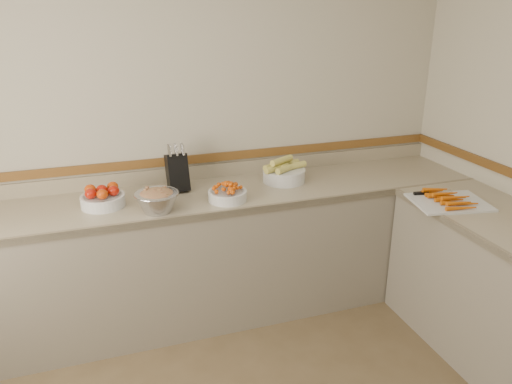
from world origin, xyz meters
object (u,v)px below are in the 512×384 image
object	(u,v)px
corn_bowl	(284,173)
knife_block	(177,172)
tomato_bowl	(103,198)
rhubarb_bowl	(157,200)
cherry_tomato_bowl	(228,193)
cutting_board	(449,200)

from	to	relation	value
corn_bowl	knife_block	bearing A→B (deg)	175.61
tomato_bowl	rhubarb_bowl	distance (m)	0.37
cherry_tomato_bowl	rhubarb_bowl	distance (m)	0.46
rhubarb_bowl	tomato_bowl	bearing A→B (deg)	146.87
tomato_bowl	cutting_board	world-z (taller)	tomato_bowl
cherry_tomato_bowl	knife_block	bearing A→B (deg)	133.48
knife_block	cutting_board	distance (m)	1.76
rhubarb_bowl	cutting_board	world-z (taller)	rhubarb_bowl
knife_block	cutting_board	xyz separation A→B (m)	(1.57, -0.77, -0.11)
tomato_bowl	cutting_board	size ratio (longest dim) A/B	0.53
cherry_tomato_bowl	cutting_board	distance (m)	1.40
tomato_bowl	cherry_tomato_bowl	size ratio (longest dim) A/B	1.09
cutting_board	rhubarb_bowl	bearing A→B (deg)	165.81
cherry_tomato_bowl	corn_bowl	bearing A→B (deg)	25.38
tomato_bowl	cherry_tomato_bowl	xyz separation A→B (m)	(0.76, -0.15, -0.01)
corn_bowl	cutting_board	xyz separation A→B (m)	(0.83, -0.72, -0.05)
knife_block	tomato_bowl	bearing A→B (deg)	-165.17
knife_block	corn_bowl	world-z (taller)	knife_block
corn_bowl	rhubarb_bowl	size ratio (longest dim) A/B	1.25
cherry_tomato_bowl	rhubarb_bowl	world-z (taller)	rhubarb_bowl
knife_block	cherry_tomato_bowl	distance (m)	0.40
cherry_tomato_bowl	rhubarb_bowl	bearing A→B (deg)	-173.87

